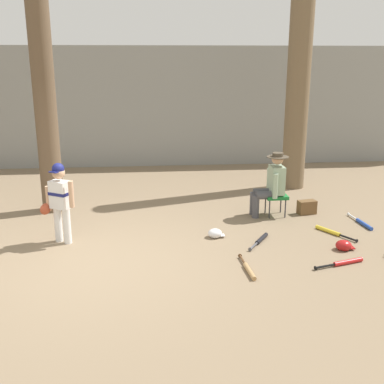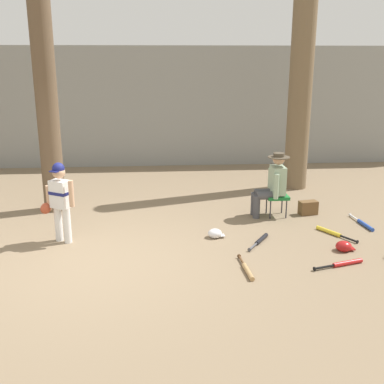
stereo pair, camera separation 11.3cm
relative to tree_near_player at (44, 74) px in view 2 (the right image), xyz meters
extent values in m
plane|color=#7F6B51|center=(1.09, -2.59, -2.58)|extent=(60.00, 60.00, 0.00)
cube|color=gray|center=(1.09, 3.90, -1.00)|extent=(18.00, 0.36, 3.17)
cylinder|color=brown|center=(0.00, 0.00, 0.20)|extent=(0.41, 0.41, 5.57)
cone|color=brown|center=(0.00, 0.00, -2.58)|extent=(0.54, 0.54, 0.25)
cylinder|color=brown|center=(5.14, 1.25, 0.26)|extent=(0.51, 0.51, 5.68)
cone|color=brown|center=(5.14, 1.25, -2.58)|extent=(0.81, 0.81, 0.30)
cylinder|color=white|center=(0.55, -1.76, -2.29)|extent=(0.12, 0.12, 0.58)
cylinder|color=white|center=(0.40, -1.67, -2.29)|extent=(0.12, 0.12, 0.58)
cube|color=white|center=(0.47, -1.72, -1.78)|extent=(0.36, 0.33, 0.44)
cube|color=navy|center=(0.47, -1.72, -1.76)|extent=(0.37, 0.34, 0.05)
sphere|color=tan|center=(0.47, -1.72, -1.43)|extent=(0.20, 0.20, 0.20)
sphere|color=navy|center=(0.47, -1.72, -1.37)|extent=(0.19, 0.19, 0.19)
cube|color=navy|center=(0.43, -1.79, -1.40)|extent=(0.17, 0.16, 0.02)
cylinder|color=tan|center=(0.67, -1.86, -1.74)|extent=(0.11, 0.11, 0.42)
cylinder|color=tan|center=(0.27, -1.64, -1.86)|extent=(0.11, 0.11, 0.40)
ellipsoid|color=#AD472D|center=(0.22, -1.68, -2.02)|extent=(0.22, 0.25, 0.18)
cube|color=#196B2D|center=(4.21, -0.71, -2.20)|extent=(0.40, 0.40, 0.06)
cylinder|color=#333338|center=(4.07, -0.87, -2.39)|extent=(0.02, 0.02, 0.38)
cylinder|color=#333338|center=(4.06, -0.57, -2.39)|extent=(0.02, 0.02, 0.38)
cylinder|color=#333338|center=(4.37, -0.86, -2.39)|extent=(0.02, 0.02, 0.38)
cylinder|color=#333338|center=(4.36, -0.56, -2.39)|extent=(0.02, 0.02, 0.38)
cylinder|color=#47474C|center=(3.82, -0.82, -2.37)|extent=(0.13, 0.13, 0.43)
cylinder|color=#47474C|center=(3.81, -0.62, -2.37)|extent=(0.13, 0.13, 0.43)
cylinder|color=#47474C|center=(4.02, -0.82, -2.15)|extent=(0.40, 0.15, 0.15)
cylinder|color=#47474C|center=(4.01, -0.62, -2.15)|extent=(0.40, 0.15, 0.15)
cube|color=#99B293|center=(4.21, -0.71, -1.89)|extent=(0.24, 0.36, 0.52)
cylinder|color=#99B293|center=(4.14, -0.93, -1.95)|extent=(0.09, 0.09, 0.46)
cylinder|color=#99B293|center=(4.13, -0.49, -1.95)|extent=(0.09, 0.09, 0.46)
sphere|color=tan|center=(4.21, -0.71, -1.49)|extent=(0.22, 0.22, 0.22)
cylinder|color=#4C4233|center=(4.21, -0.71, -1.46)|extent=(0.40, 0.40, 0.02)
cylinder|color=#4C4233|center=(4.21, -0.71, -1.43)|extent=(0.20, 0.20, 0.09)
cube|color=brown|center=(4.84, -0.68, -2.45)|extent=(0.37, 0.24, 0.26)
cylinder|color=tan|center=(3.22, -3.13, -2.55)|extent=(0.09, 0.47, 0.07)
cylinder|color=brown|center=(3.19, -2.74, -2.55)|extent=(0.05, 0.31, 0.03)
cylinder|color=brown|center=(3.18, -2.59, -2.55)|extent=(0.06, 0.02, 0.06)
cylinder|color=yellow|center=(4.88, -1.69, -2.55)|extent=(0.31, 0.46, 0.07)
cylinder|color=black|center=(5.08, -2.04, -2.55)|extent=(0.19, 0.30, 0.03)
cylinder|color=black|center=(5.17, -2.18, -2.55)|extent=(0.06, 0.04, 0.06)
cylinder|color=red|center=(4.70, -2.95, -2.55)|extent=(0.48, 0.20, 0.07)
cylinder|color=black|center=(4.31, -3.06, -2.55)|extent=(0.32, 0.12, 0.03)
cylinder|color=black|center=(4.16, -3.11, -2.55)|extent=(0.03, 0.06, 0.06)
cylinder|color=black|center=(3.67, -1.94, -2.55)|extent=(0.30, 0.40, 0.07)
cylinder|color=#4C4C51|center=(3.47, -2.24, -2.55)|extent=(0.19, 0.26, 0.03)
cylinder|color=#4C4C51|center=(3.39, -2.36, -2.55)|extent=(0.06, 0.04, 0.06)
cylinder|color=#2347AD|center=(5.63, -1.44, -2.55)|extent=(0.10, 0.50, 0.07)
cylinder|color=silver|center=(5.60, -1.03, -2.55)|extent=(0.06, 0.33, 0.03)
cylinder|color=silver|center=(5.59, -0.87, -2.55)|extent=(0.06, 0.02, 0.06)
ellipsoid|color=#A81919|center=(4.84, -2.44, -2.51)|extent=(0.25, 0.22, 0.17)
cube|color=#A81919|center=(4.95, -2.44, -2.55)|extent=(0.10, 0.12, 0.02)
ellipsoid|color=silver|center=(2.93, -1.73, -2.52)|extent=(0.23, 0.21, 0.16)
cube|color=silver|center=(3.04, -1.73, -2.55)|extent=(0.10, 0.12, 0.02)
camera|label=1|loc=(1.88, -8.94, 0.28)|focal=43.97mm
camera|label=2|loc=(1.99, -8.95, 0.28)|focal=43.97mm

